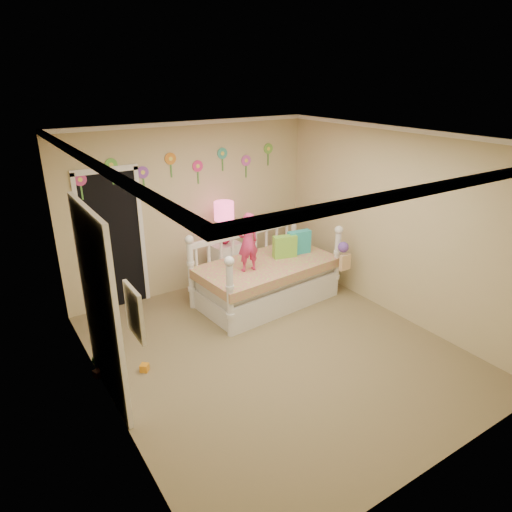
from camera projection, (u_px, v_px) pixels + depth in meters
floor at (275, 350)px, 5.72m from camera, size 4.00×4.50×0.01m
ceiling at (279, 138)px, 4.75m from camera, size 4.00×4.50×0.01m
back_wall at (192, 208)px, 6.99m from camera, size 4.00×0.01×2.60m
left_wall at (101, 297)px, 4.23m from camera, size 0.01×4.50×2.60m
right_wall at (396, 225)px, 6.24m from camera, size 0.01×4.50×2.60m
crown_molding at (279, 141)px, 4.76m from camera, size 4.00×4.50×0.06m
daybed at (266, 266)px, 6.76m from camera, size 2.18×1.30×1.14m
pillow_turquoise at (299, 242)px, 7.01m from camera, size 0.37×0.17×0.36m
pillow_lime at (285, 247)px, 6.87m from camera, size 0.38×0.22×0.34m
child at (248, 242)px, 6.30m from camera, size 0.32×0.23×0.85m
nightstand at (226, 266)px, 7.24m from camera, size 0.50×0.40×0.76m
table_lamp at (224, 216)px, 6.93m from camera, size 0.30×0.30×0.67m
closet_doorway at (113, 240)px, 6.45m from camera, size 0.90×0.04×2.07m
flower_decals at (185, 168)px, 6.69m from camera, size 3.40×0.02×0.50m
mirror_closet at (100, 307)px, 4.58m from camera, size 0.07×1.30×2.10m
wall_picture at (134, 312)px, 3.45m from camera, size 0.05×0.34×0.42m
hanging_bag at (344, 257)px, 6.77m from camera, size 0.20×0.16×0.36m
toy_scatter at (140, 378)px, 5.12m from camera, size 0.91×1.37×0.11m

